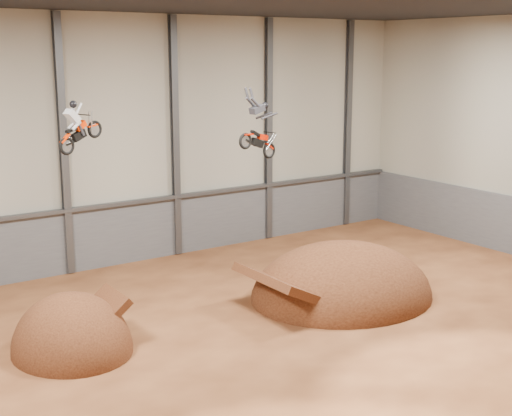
# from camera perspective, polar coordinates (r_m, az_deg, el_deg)

# --- Properties ---
(floor) EXTENTS (40.00, 40.00, 0.00)m
(floor) POSITION_cam_1_polar(r_m,az_deg,el_deg) (29.68, 1.85, -11.28)
(floor) COLOR #532B16
(floor) RESTS_ON ground
(back_wall) EXTENTS (40.00, 0.10, 14.00)m
(back_wall) POSITION_cam_1_polar(r_m,az_deg,el_deg) (40.54, -10.80, 5.22)
(back_wall) COLOR #A7A494
(back_wall) RESTS_ON ground
(lower_band_back) EXTENTS (39.80, 0.18, 3.50)m
(lower_band_back) POSITION_cam_1_polar(r_m,az_deg,el_deg) (41.42, -10.45, -2.01)
(lower_band_back) COLOR #5A5C62
(lower_band_back) RESTS_ON ground
(steel_rail) EXTENTS (39.80, 0.35, 0.20)m
(steel_rail) POSITION_cam_1_polar(r_m,az_deg,el_deg) (40.88, -10.46, 0.39)
(steel_rail) COLOR #47494F
(steel_rail) RESTS_ON lower_band_back
(steel_column_2) EXTENTS (0.40, 0.36, 13.90)m
(steel_column_2) POSITION_cam_1_polar(r_m,az_deg,el_deg) (39.14, -15.16, 4.76)
(steel_column_2) COLOR #47494F
(steel_column_2) RESTS_ON ground
(steel_column_3) EXTENTS (0.40, 0.36, 13.90)m
(steel_column_3) POSITION_cam_1_polar(r_m,az_deg,el_deg) (41.80, -6.49, 5.58)
(steel_column_3) COLOR #47494F
(steel_column_3) RESTS_ON ground
(steel_column_4) EXTENTS (0.40, 0.36, 13.90)m
(steel_column_4) POSITION_cam_1_polar(r_m,az_deg,el_deg) (45.30, 1.00, 6.18)
(steel_column_4) COLOR #47494F
(steel_column_4) RESTS_ON ground
(steel_column_5) EXTENTS (0.40, 0.36, 13.90)m
(steel_column_5) POSITION_cam_1_polar(r_m,az_deg,el_deg) (49.45, 7.34, 6.60)
(steel_column_5) COLOR #47494F
(steel_column_5) RESTS_ON ground
(takeoff_ramp) EXTENTS (4.78, 5.51, 4.78)m
(takeoff_ramp) POSITION_cam_1_polar(r_m,az_deg,el_deg) (30.53, -14.46, -10.99)
(takeoff_ramp) COLOR #391B0E
(takeoff_ramp) RESTS_ON ground
(landing_ramp) EXTENTS (9.38, 8.30, 5.41)m
(landing_ramp) POSITION_cam_1_polar(r_m,az_deg,el_deg) (35.91, 6.88, -7.07)
(landing_ramp) COLOR #391B0E
(landing_ramp) RESTS_ON ground
(fmx_rider_a) EXTENTS (3.04, 1.77, 2.78)m
(fmx_rider_a) POSITION_cam_1_polar(r_m,az_deg,el_deg) (30.65, -13.71, 6.83)
(fmx_rider_a) COLOR #EA2C00
(fmx_rider_b) EXTENTS (4.00, 1.51, 3.65)m
(fmx_rider_b) POSITION_cam_1_polar(r_m,az_deg,el_deg) (32.98, -0.05, 6.70)
(fmx_rider_b) COLOR #B51400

